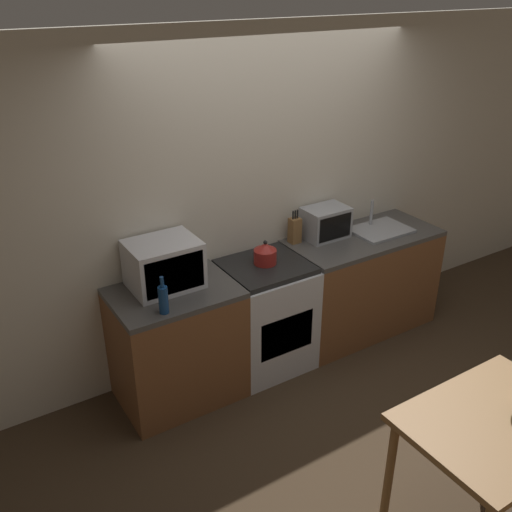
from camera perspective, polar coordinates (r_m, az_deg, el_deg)
name	(u,v)px	position (r m, az deg, el deg)	size (l,w,h in m)	color
ground_plane	(340,398)	(4.48, 8.36, -13.88)	(16.00, 16.00, 0.00)	#3D2D1E
wall_back	(267,196)	(4.53, 1.07, 6.05)	(10.00, 0.06, 2.60)	beige
counter_left_run	(177,344)	(4.24, -7.88, -8.76)	(0.88, 0.62, 0.90)	brown
counter_right_run	(360,282)	(5.08, 10.34, -2.62)	(1.34, 0.62, 0.90)	brown
stove_range	(265,315)	(4.54, 0.91, -5.93)	(0.65, 0.62, 0.90)	silver
kettle	(265,254)	(4.30, 0.92, 0.25)	(0.17, 0.17, 0.19)	maroon
microwave	(164,264)	(3.99, -9.20, -0.83)	(0.48, 0.38, 0.34)	silver
bottle	(163,299)	(3.71, -9.26, -4.27)	(0.06, 0.06, 0.26)	navy
knife_block	(295,230)	(4.64, 3.90, 2.60)	(0.09, 0.08, 0.28)	brown
toaster_oven	(326,223)	(4.75, 6.98, 3.33)	(0.37, 0.26, 0.26)	#999BA0
sink_basin	(380,229)	(5.00, 12.30, 2.65)	(0.49, 0.37, 0.24)	#999BA0
dining_table	(496,433)	(3.44, 22.86, -16.03)	(0.99, 0.73, 0.77)	brown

